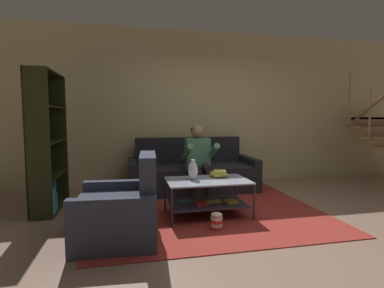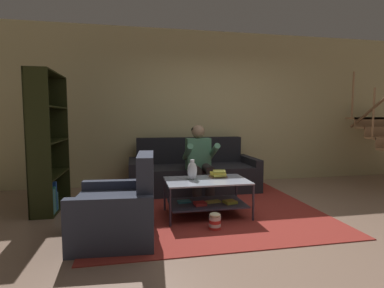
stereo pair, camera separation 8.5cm
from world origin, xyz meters
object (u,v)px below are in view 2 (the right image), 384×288
couch (193,173)px  armchair (119,212)px  bookshelf (45,151)px  popcorn_tub (215,221)px  coffee_table (207,192)px  vase (192,170)px  person_seated_center (200,158)px  book_stack (218,174)px

couch → armchair: 2.26m
bookshelf → popcorn_tub: size_ratio=9.57×
coffee_table → popcorn_tub: size_ratio=5.35×
coffee_table → bookshelf: bearing=161.0°
vase → coffee_table: bearing=-18.5°
armchair → popcorn_tub: 1.08m
person_seated_center → bookshelf: bearing=-176.8°
person_seated_center → popcorn_tub: (-0.12, -1.33, -0.54)m
bookshelf → popcorn_tub: 2.51m
person_seated_center → vase: size_ratio=4.45×
couch → armchair: (-1.18, -1.92, -0.01)m
vase → book_stack: vase is taller
coffee_table → popcorn_tub: 0.53m
person_seated_center → vase: person_seated_center is taller
person_seated_center → popcorn_tub: size_ratio=5.85×
person_seated_center → armchair: (-1.18, -1.38, -0.34)m
coffee_table → vase: size_ratio=4.06×
book_stack → armchair: bearing=-152.3°
couch → vase: couch is taller
book_stack → bookshelf: (-2.30, 0.59, 0.29)m
couch → person_seated_center: size_ratio=1.90×
person_seated_center → armchair: person_seated_center is taller
coffee_table → couch: bearing=86.1°
couch → popcorn_tub: size_ratio=11.10×
bookshelf → couch: bearing=16.7°
book_stack → couch: bearing=94.3°
book_stack → bookshelf: 2.39m
couch → coffee_table: bearing=-93.9°
couch → popcorn_tub: 1.89m
couch → vase: 1.39m
book_stack → armchair: armchair is taller
vase → book_stack: (0.37, 0.07, -0.08)m
person_seated_center → popcorn_tub: person_seated_center is taller
popcorn_tub → coffee_table: bearing=86.9°
couch → armchair: bearing=-121.5°
person_seated_center → coffee_table: bearing=-96.4°
couch → book_stack: 1.28m
bookshelf → armchair: size_ratio=2.04×
person_seated_center → book_stack: (0.09, -0.71, -0.12)m
couch → vase: bearing=-101.7°
couch → vase: (-0.28, -1.33, 0.30)m
vase → popcorn_tub: size_ratio=1.32×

